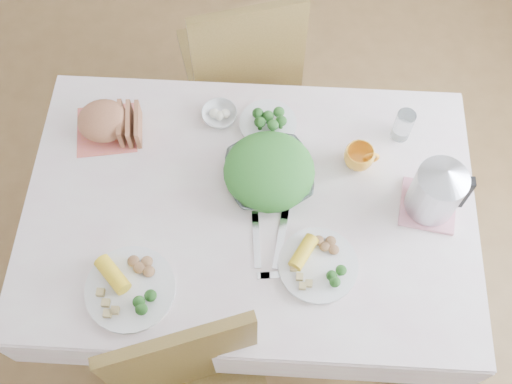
# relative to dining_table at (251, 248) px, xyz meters

# --- Properties ---
(floor) EXTENTS (3.60, 3.60, 0.00)m
(floor) POSITION_rel_dining_table_xyz_m (0.00, 0.00, -0.38)
(floor) COLOR brown
(floor) RESTS_ON ground
(dining_table) EXTENTS (1.40, 0.90, 0.75)m
(dining_table) POSITION_rel_dining_table_xyz_m (0.00, 0.00, 0.00)
(dining_table) COLOR brown
(dining_table) RESTS_ON floor
(tablecloth) EXTENTS (1.50, 1.00, 0.01)m
(tablecloth) POSITION_rel_dining_table_xyz_m (0.00, 0.00, 0.38)
(tablecloth) COLOR silver
(tablecloth) RESTS_ON dining_table
(chair_far) EXTENTS (0.58, 0.58, 1.02)m
(chair_far) POSITION_rel_dining_table_xyz_m (-0.10, 0.82, 0.09)
(chair_far) COLOR brown
(chair_far) RESTS_ON floor
(salad_bowl) EXTENTS (0.35, 0.35, 0.07)m
(salad_bowl) POSITION_rel_dining_table_xyz_m (0.06, 0.10, 0.42)
(salad_bowl) COLOR white
(salad_bowl) RESTS_ON tablecloth
(dinner_plate_left) EXTENTS (0.37, 0.37, 0.02)m
(dinner_plate_left) POSITION_rel_dining_table_xyz_m (-0.35, -0.31, 0.40)
(dinner_plate_left) COLOR white
(dinner_plate_left) RESTS_ON tablecloth
(dinner_plate_right) EXTENTS (0.36, 0.36, 0.02)m
(dinner_plate_right) POSITION_rel_dining_table_xyz_m (0.23, -0.20, 0.40)
(dinner_plate_right) COLOR white
(dinner_plate_right) RESTS_ON tablecloth
(broccoli_plate) EXTENTS (0.25, 0.25, 0.02)m
(broccoli_plate) POSITION_rel_dining_table_xyz_m (0.05, 0.32, 0.40)
(broccoli_plate) COLOR beige
(broccoli_plate) RESTS_ON tablecloth
(napkin) EXTENTS (0.24, 0.24, 0.00)m
(napkin) POSITION_rel_dining_table_xyz_m (-0.52, 0.27, 0.39)
(napkin) COLOR #D96453
(napkin) RESTS_ON tablecloth
(bread_loaf) EXTENTS (0.23, 0.23, 0.11)m
(bread_loaf) POSITION_rel_dining_table_xyz_m (-0.52, 0.27, 0.45)
(bread_loaf) COLOR #945A3A
(bread_loaf) RESTS_ON napkin
(fruit_bowl) EXTENTS (0.16, 0.16, 0.04)m
(fruit_bowl) POSITION_rel_dining_table_xyz_m (-0.13, 0.34, 0.41)
(fruit_bowl) COLOR white
(fruit_bowl) RESTS_ON tablecloth
(yellow_mug) EXTENTS (0.12, 0.12, 0.08)m
(yellow_mug) POSITION_rel_dining_table_xyz_m (0.36, 0.18, 0.43)
(yellow_mug) COLOR #FCA827
(yellow_mug) RESTS_ON tablecloth
(glass_tumbler) EXTENTS (0.07, 0.07, 0.12)m
(glass_tumbler) POSITION_rel_dining_table_xyz_m (0.51, 0.30, 0.45)
(glass_tumbler) COLOR white
(glass_tumbler) RESTS_ON tablecloth
(pink_tray) EXTENTS (0.21, 0.21, 0.01)m
(pink_tray) POSITION_rel_dining_table_xyz_m (0.59, 0.03, 0.40)
(pink_tray) COLOR pink
(pink_tray) RESTS_ON tablecloth
(electric_kettle) EXTENTS (0.19, 0.19, 0.23)m
(electric_kettle) POSITION_rel_dining_table_xyz_m (0.59, 0.03, 0.51)
(electric_kettle) COLOR #B2B5BA
(electric_kettle) RESTS_ON pink_tray
(fork_left) EXTENTS (0.04, 0.19, 0.00)m
(fork_left) POSITION_rel_dining_table_xyz_m (0.03, -0.13, 0.39)
(fork_left) COLOR silver
(fork_left) RESTS_ON tablecloth
(fork_right) EXTENTS (0.05, 0.21, 0.00)m
(fork_right) POSITION_rel_dining_table_xyz_m (0.11, -0.12, 0.39)
(fork_right) COLOR silver
(fork_right) RESTS_ON tablecloth
(knife) EXTENTS (0.19, 0.04, 0.00)m
(knife) POSITION_rel_dining_table_xyz_m (0.14, -0.23, 0.39)
(knife) COLOR silver
(knife) RESTS_ON tablecloth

